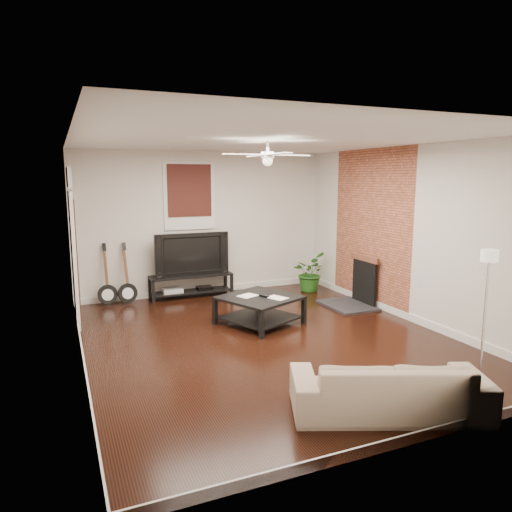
{
  "coord_description": "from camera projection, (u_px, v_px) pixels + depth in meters",
  "views": [
    {
      "loc": [
        -2.68,
        -5.9,
        2.29
      ],
      "look_at": [
        0.0,
        0.4,
        1.15
      ],
      "focal_mm": 32.95,
      "sensor_mm": 36.0,
      "label": 1
    }
  ],
  "objects": [
    {
      "name": "potted_plant",
      "position": [
        309.0,
        272.0,
        9.58
      ],
      "size": [
        0.9,
        0.92,
        0.78
      ],
      "primitive_type": "imported",
      "rotation": [
        0.0,
        0.0,
        0.95
      ],
      "color": "#235D1A",
      "rests_on": "floor"
    },
    {
      "name": "tv_stand",
      "position": [
        191.0,
        286.0,
        9.12
      ],
      "size": [
        1.59,
        0.42,
        0.45
      ],
      "primitive_type": "cube",
      "color": "black",
      "rests_on": "floor"
    },
    {
      "name": "door_left",
      "position": [
        74.0,
        245.0,
        7.34
      ],
      "size": [
        0.08,
        1.0,
        2.5
      ],
      "primitive_type": "cube",
      "color": "white",
      "rests_on": "wall_left"
    },
    {
      "name": "room",
      "position": [
        267.0,
        243.0,
        6.54
      ],
      "size": [
        5.01,
        6.01,
        2.81
      ],
      "color": "black",
      "rests_on": "ground"
    },
    {
      "name": "floor_lamp",
      "position": [
        484.0,
        318.0,
        5.14
      ],
      "size": [
        0.33,
        0.33,
        1.54
      ],
      "primitive_type": null,
      "rotation": [
        0.0,
        0.0,
        -0.39
      ],
      "color": "silver",
      "rests_on": "floor"
    },
    {
      "name": "window_back",
      "position": [
        189.0,
        196.0,
        9.03
      ],
      "size": [
        1.0,
        0.06,
        1.3
      ],
      "primitive_type": "cube",
      "color": "black",
      "rests_on": "wall_back"
    },
    {
      "name": "ceiling_fan",
      "position": [
        268.0,
        155.0,
        6.34
      ],
      "size": [
        1.24,
        1.24,
        0.32
      ],
      "primitive_type": null,
      "color": "white",
      "rests_on": "ceiling"
    },
    {
      "name": "fireplace",
      "position": [
        355.0,
        281.0,
        8.45
      ],
      "size": [
        0.8,
        1.1,
        0.92
      ],
      "primitive_type": "cube",
      "color": "black",
      "rests_on": "floor"
    },
    {
      "name": "guitar_left",
      "position": [
        107.0,
        275.0,
        8.43
      ],
      "size": [
        0.37,
        0.27,
        1.14
      ],
      "primitive_type": null,
      "rotation": [
        0.0,
        0.0,
        0.06
      ],
      "color": "black",
      "rests_on": "floor"
    },
    {
      "name": "guitar_right",
      "position": [
        127.0,
        274.0,
        8.54
      ],
      "size": [
        0.39,
        0.31,
        1.14
      ],
      "primitive_type": null,
      "rotation": [
        0.0,
        0.0,
        0.17
      ],
      "color": "black",
      "rests_on": "floor"
    },
    {
      "name": "tv",
      "position": [
        190.0,
        253.0,
        9.04
      ],
      "size": [
        1.43,
        0.19,
        0.82
      ],
      "primitive_type": "imported",
      "color": "black",
      "rests_on": "tv_stand"
    },
    {
      "name": "sofa",
      "position": [
        389.0,
        386.0,
        4.61
      ],
      "size": [
        2.03,
        1.41,
        0.55
      ],
      "primitive_type": "imported",
      "rotation": [
        0.0,
        0.0,
        2.75
      ],
      "color": "tan",
      "rests_on": "floor"
    },
    {
      "name": "brick_accent",
      "position": [
        370.0,
        228.0,
        8.41
      ],
      "size": [
        0.02,
        2.2,
        2.8
      ],
      "primitive_type": "cube",
      "color": "brown",
      "rests_on": "floor"
    },
    {
      "name": "coffee_table",
      "position": [
        260.0,
        310.0,
        7.44
      ],
      "size": [
        1.4,
        1.4,
        0.45
      ],
      "primitive_type": "cube",
      "rotation": [
        0.0,
        0.0,
        0.42
      ],
      "color": "black",
      "rests_on": "floor"
    }
  ]
}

